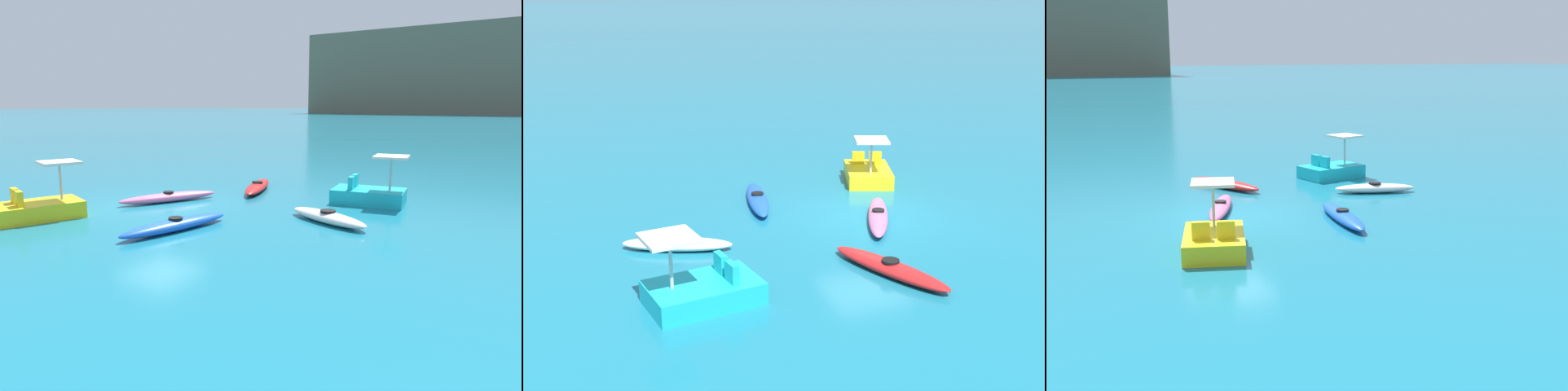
% 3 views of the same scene
% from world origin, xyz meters
% --- Properties ---
extents(ground_plane, '(600.00, 600.00, 0.00)m').
position_xyz_m(ground_plane, '(0.00, 0.00, 0.00)').
color(ground_plane, '#19728C').
extents(kayak_pink, '(1.99, 3.42, 0.37)m').
position_xyz_m(kayak_pink, '(-0.10, 0.54, 0.16)').
color(kayak_pink, pink).
rests_on(kayak_pink, ground_plane).
extents(kayak_white, '(2.95, 1.61, 0.37)m').
position_xyz_m(kayak_white, '(5.85, 0.97, 0.16)').
color(kayak_white, white).
rests_on(kayak_white, ground_plane).
extents(kayak_red, '(2.00, 3.47, 0.37)m').
position_xyz_m(kayak_red, '(1.25, 4.08, 0.16)').
color(kayak_red, red).
rests_on(kayak_red, ground_plane).
extents(kayak_blue, '(1.17, 3.50, 0.37)m').
position_xyz_m(kayak_blue, '(2.81, -2.12, 0.16)').
color(kayak_blue, blue).
rests_on(kayak_blue, ground_plane).
extents(pedal_boat_cyan, '(2.65, 1.93, 1.68)m').
position_xyz_m(pedal_boat_cyan, '(5.82, 4.25, 0.34)').
color(pedal_boat_cyan, '#19B7C6').
rests_on(pedal_boat_cyan, ground_plane).
extents(pedal_boat_yellow, '(2.17, 2.75, 1.68)m').
position_xyz_m(pedal_boat_yellow, '(-1.57, -3.40, 0.34)').
color(pedal_boat_yellow, yellow).
rests_on(pedal_boat_yellow, ground_plane).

